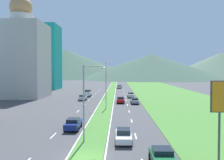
{
  "coord_description": "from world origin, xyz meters",
  "views": [
    {
      "loc": [
        2.99,
        -22.26,
        7.98
      ],
      "look_at": [
        0.95,
        54.82,
        5.25
      ],
      "focal_mm": 39.88,
      "sensor_mm": 36.0,
      "label": 1
    }
  ],
  "objects": [
    {
      "name": "ground_plane",
      "position": [
        0.0,
        0.0,
        0.0
      ],
      "size": [
        600.0,
        600.0,
        0.0
      ],
      "primitive_type": "plane",
      "color": "#424244"
    },
    {
      "name": "grass_median",
      "position": [
        0.0,
        60.0,
        0.03
      ],
      "size": [
        3.2,
        240.0,
        0.06
      ],
      "primitive_type": "cube",
      "color": "#477F33",
      "rests_on": "ground_plane"
    },
    {
      "name": "grass_verge_right",
      "position": [
        20.6,
        60.0,
        0.03
      ],
      "size": [
        24.0,
        240.0,
        0.06
      ],
      "primitive_type": "cube",
      "color": "#477F33",
      "rests_on": "ground_plane"
    },
    {
      "name": "lane_dash_left_3",
      "position": [
        -5.1,
        8.09,
        0.01
      ],
      "size": [
        0.16,
        2.8,
        0.01
      ],
      "primitive_type": "cube",
      "color": "silver",
      "rests_on": "ground_plane"
    },
    {
      "name": "lane_dash_left_4",
      "position": [
        -5.1,
        17.45,
        0.01
      ],
      "size": [
        0.16,
        2.8,
        0.01
      ],
      "primitive_type": "cube",
      "color": "silver",
      "rests_on": "ground_plane"
    },
    {
      "name": "lane_dash_left_5",
      "position": [
        -5.1,
        26.82,
        0.01
      ],
      "size": [
        0.16,
        2.8,
        0.01
      ],
      "primitive_type": "cube",
      "color": "silver",
      "rests_on": "ground_plane"
    },
    {
      "name": "lane_dash_left_6",
      "position": [
        -5.1,
        36.18,
        0.01
      ],
      "size": [
        0.16,
        2.8,
        0.01
      ],
      "primitive_type": "cube",
      "color": "silver",
      "rests_on": "ground_plane"
    },
    {
      "name": "lane_dash_left_7",
      "position": [
        -5.1,
        45.54,
        0.01
      ],
      "size": [
        0.16,
        2.8,
        0.01
      ],
      "primitive_type": "cube",
      "color": "silver",
      "rests_on": "ground_plane"
    },
    {
      "name": "lane_dash_left_8",
      "position": [
        -5.1,
        54.91,
        0.01
      ],
      "size": [
        0.16,
        2.8,
        0.01
      ],
      "primitive_type": "cube",
      "color": "silver",
      "rests_on": "ground_plane"
    },
    {
      "name": "lane_dash_left_9",
      "position": [
        -5.1,
        64.27,
        0.01
      ],
      "size": [
        0.16,
        2.8,
        0.01
      ],
      "primitive_type": "cube",
      "color": "silver",
      "rests_on": "ground_plane"
    },
    {
      "name": "lane_dash_left_10",
      "position": [
        -5.1,
        73.63,
        0.01
      ],
      "size": [
        0.16,
        2.8,
        0.01
      ],
      "primitive_type": "cube",
      "color": "silver",
      "rests_on": "ground_plane"
    },
    {
      "name": "lane_dash_left_11",
      "position": [
        -5.1,
        83.0,
        0.01
      ],
      "size": [
        0.16,
        2.8,
        0.01
      ],
      "primitive_type": "cube",
      "color": "silver",
      "rests_on": "ground_plane"
    },
    {
      "name": "lane_dash_right_3",
      "position": [
        5.1,
        8.09,
        0.01
      ],
      "size": [
        0.16,
        2.8,
        0.01
      ],
      "primitive_type": "cube",
      "color": "silver",
      "rests_on": "ground_plane"
    },
    {
      "name": "lane_dash_right_4",
      "position": [
        5.1,
        17.45,
        0.01
      ],
      "size": [
        0.16,
        2.8,
        0.01
      ],
      "primitive_type": "cube",
      "color": "silver",
      "rests_on": "ground_plane"
    },
    {
      "name": "lane_dash_right_5",
      "position": [
        5.1,
        26.82,
        0.01
      ],
      "size": [
        0.16,
        2.8,
        0.01
      ],
      "primitive_type": "cube",
      "color": "silver",
      "rests_on": "ground_plane"
    },
    {
      "name": "lane_dash_right_6",
      "position": [
        5.1,
        36.18,
        0.01
      ],
      "size": [
        0.16,
        2.8,
        0.01
      ],
      "primitive_type": "cube",
      "color": "silver",
      "rests_on": "ground_plane"
    },
    {
      "name": "lane_dash_right_7",
      "position": [
        5.1,
        45.54,
        0.01
      ],
      "size": [
        0.16,
        2.8,
        0.01
      ],
      "primitive_type": "cube",
      "color": "silver",
      "rests_on": "ground_plane"
    },
    {
      "name": "lane_dash_right_8",
      "position": [
        5.1,
        54.91,
        0.01
      ],
      "size": [
        0.16,
        2.8,
        0.01
      ],
      "primitive_type": "cube",
      "color": "silver",
      "rests_on": "ground_plane"
    },
    {
      "name": "lane_dash_right_9",
      "position": [
        5.1,
        64.27,
        0.01
      ],
      "size": [
        0.16,
        2.8,
        0.01
      ],
      "primitive_type": "cube",
      "color": "silver",
      "rests_on": "ground_plane"
    },
    {
      "name": "lane_dash_right_10",
      "position": [
        5.1,
        73.63,
        0.01
      ],
      "size": [
        0.16,
        2.8,
        0.01
      ],
      "primitive_type": "cube",
      "color": "silver",
      "rests_on": "ground_plane"
    },
    {
      "name": "lane_dash_right_11",
      "position": [
        5.1,
        83.0,
        0.01
      ],
      "size": [
        0.16,
        2.8,
        0.01
      ],
      "primitive_type": "cube",
      "color": "silver",
      "rests_on": "ground_plane"
    },
    {
      "name": "edge_line_median_left",
      "position": [
        -1.75,
        60.0,
        0.01
      ],
      "size": [
        0.16,
        240.0,
        0.01
      ],
      "primitive_type": "cube",
      "color": "silver",
      "rests_on": "ground_plane"
    },
    {
      "name": "edge_line_median_right",
      "position": [
        1.75,
        60.0,
        0.01
      ],
      "size": [
        0.16,
        240.0,
        0.01
      ],
      "primitive_type": "cube",
      "color": "silver",
      "rests_on": "ground_plane"
    },
    {
      "name": "domed_building",
      "position": [
        -26.61,
        52.95,
        12.59
      ],
      "size": [
        14.32,
        14.32,
        30.67
      ],
      "color": "#B7B2A8",
      "rests_on": "ground_plane"
    },
    {
      "name": "midrise_colored",
      "position": [
        -30.53,
        87.41,
        14.16
      ],
      "size": [
        13.79,
        13.79,
        28.32
      ],
      "primitive_type": "cube",
      "color": "teal",
      "rests_on": "ground_plane"
    },
    {
      "name": "hill_far_left",
      "position": [
        -60.55,
        278.71,
        16.89
      ],
      "size": [
        175.65,
        175.65,
        33.79
      ],
      "primitive_type": "cone",
      "color": "#3D5647",
      "rests_on": "ground_plane"
    },
    {
      "name": "hill_far_center",
      "position": [
        35.99,
        231.07,
        12.71
      ],
      "size": [
        151.18,
        151.18,
        25.42
      ],
      "primitive_type": "cone",
      "color": "#3D5647",
      "rests_on": "ground_plane"
    },
    {
      "name": "hill_far_right",
      "position": [
        133.37,
        297.07,
        15.94
      ],
      "size": [
        145.4,
        145.4,
        31.88
      ],
      "primitive_type": "cone",
      "color": "#516B56",
      "rests_on": "ground_plane"
    },
    {
      "name": "street_lamp_near",
      "position": [
        -0.63,
        5.36,
        4.99
      ],
      "size": [
        2.58,
        0.39,
        8.67
      ],
      "color": "#99999E",
      "rests_on": "ground_plane"
    },
    {
      "name": "street_lamp_mid",
      "position": [
        0.02,
        30.13,
        4.68
      ],
      "size": [
        2.71,
        0.36,
        8.06
      ],
      "color": "#99999E",
      "rests_on": "ground_plane"
    },
    {
      "name": "street_lamp_far",
      "position": [
        -0.62,
        54.97,
        6.26
      ],
      "size": [
        3.36,
        0.28,
        10.98
      ],
      "color": "#99999E",
      "rests_on": "ground_plane"
    },
    {
      "name": "car_0",
      "position": [
        6.67,
        52.87,
        0.79
      ],
      "size": [
        1.99,
        4.75,
        1.52
      ],
      "rotation": [
        0.0,
        0.0,
        -1.57
      ],
      "color": "#B2B2B7",
      "rests_on": "ground_plane"
    },
    {
      "name": "car_1",
      "position": [
        3.5,
        39.81,
        0.78
      ],
      "size": [
        2.0,
        4.4,
        1.54
      ],
      "rotation": [
        0.0,
        0.0,
        -1.57
      ],
      "color": "maroon",
      "rests_on": "ground_plane"
    },
    {
      "name": "car_2",
      "position": [
        6.74,
        -1.27,
        0.73
      ],
      "size": [
        2.04,
        4.02,
        1.4
      ],
      "rotation": [
        0.0,
        0.0,
        -1.57
      ],
      "color": "#0C5128",
      "rests_on": "ground_plane"
    },
    {
      "name": "car_3",
      "position": [
        3.59,
        96.66,
        0.71
      ],
      "size": [
        2.04,
        4.52,
        1.35
      ],
      "rotation": [
        0.0,
        0.0,
        -1.57
      ],
      "color": "#C6842D",
      "rests_on": "ground_plane"
    },
    {
      "name": "car_4",
      "position": [
        3.55,
        5.58,
        0.74
      ],
      "size": [
        1.91,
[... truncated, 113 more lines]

